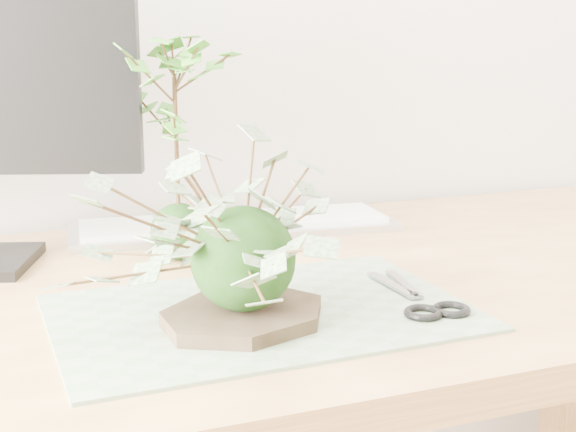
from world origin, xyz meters
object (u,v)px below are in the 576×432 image
at_px(ivy_kokedama, 243,210).
at_px(keyboard, 235,225).
at_px(maple_kokedama, 175,92).
at_px(desk, 264,345).

height_order(ivy_kokedama, keyboard, ivy_kokedama).
distance_m(maple_kokedama, keyboard, 0.27).
bearing_deg(keyboard, desk, -93.68).
xyz_separation_m(desk, keyboard, (0.04, 0.25, 0.10)).
distance_m(desk, maple_kokedama, 0.35).
xyz_separation_m(ivy_kokedama, maple_kokedama, (-0.00, 0.27, 0.10)).
height_order(maple_kokedama, keyboard, maple_kokedama).
xyz_separation_m(maple_kokedama, keyboard, (0.12, 0.12, -0.22)).
relative_size(desk, ivy_kokedama, 3.94).
bearing_deg(desk, ivy_kokedama, -116.61).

